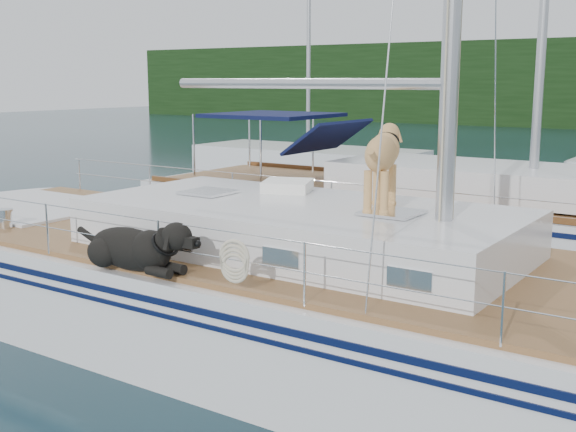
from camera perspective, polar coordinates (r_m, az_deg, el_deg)
The scene contains 4 objects.
ground at distance 9.44m, azimuth -3.24°, elevation -9.46°, with size 120.00×120.00×0.00m, color black.
main_sailboat at distance 9.16m, azimuth -2.80°, elevation -5.60°, with size 12.00×3.88×14.01m.
neighbor_sailboat at distance 14.30m, azimuth 9.73°, elevation -0.02°, with size 11.00×3.50×13.30m.
bg_boat_west at distance 25.09m, azimuth 1.59°, elevation 4.29°, with size 8.00×3.00×11.65m.
Camera 1 is at (5.39, -7.03, 3.25)m, focal length 45.00 mm.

